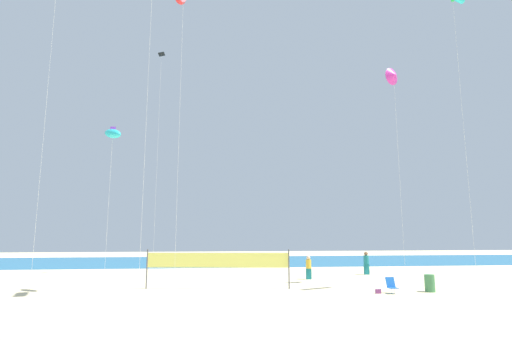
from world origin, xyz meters
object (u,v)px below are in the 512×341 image
object	(u,v)px
beachgoer_mustard_shirt	(309,267)
trash_barrel	(430,283)
kite_black_diamond	(161,60)
beach_handbag	(378,291)
beachgoer_teal_shirt	(366,262)
volleyball_net	(218,262)
folding_beach_chair	(391,285)
kite_cyan_inflatable	(113,134)
kite_magenta_delta	(394,76)

from	to	relation	value
beachgoer_mustard_shirt	trash_barrel	xyz separation A→B (m)	(5.50, -7.07, -0.43)
trash_barrel	kite_black_diamond	distance (m)	28.36
beach_handbag	trash_barrel	bearing A→B (deg)	4.90
beachgoer_teal_shirt	beachgoer_mustard_shirt	xyz separation A→B (m)	(-5.63, -2.85, -0.07)
beachgoer_mustard_shirt	beach_handbag	bearing A→B (deg)	83.80
beachgoer_mustard_shirt	beach_handbag	distance (m)	7.72
volleyball_net	kite_black_diamond	size ratio (longest dim) A/B	0.45
beach_handbag	folding_beach_chair	bearing A→B (deg)	-1.56
kite_black_diamond	trash_barrel	bearing A→B (deg)	-34.58
kite_cyan_inflatable	volleyball_net	bearing A→B (deg)	4.67
folding_beach_chair	kite_black_diamond	xyz separation A→B (m)	(-15.16, 12.47, 18.61)
beachgoer_teal_shirt	beachgoer_mustard_shirt	distance (m)	6.32
beachgoer_teal_shirt	kite_black_diamond	xyz separation A→B (m)	(-17.78, 2.24, 18.08)
kite_magenta_delta	kite_black_diamond	world-z (taller)	kite_black_diamond
folding_beach_chair	beach_handbag	distance (m)	0.87
trash_barrel	kite_cyan_inflatable	distance (m)	21.13
beachgoer_teal_shirt	beachgoer_mustard_shirt	size ratio (longest dim) A/B	1.08
volleyball_net	kite_cyan_inflatable	world-z (taller)	kite_cyan_inflatable
folding_beach_chair	volleyball_net	world-z (taller)	volleyball_net
trash_barrel	kite_magenta_delta	size ratio (longest dim) A/B	0.06
kite_magenta_delta	beachgoer_mustard_shirt	bearing A→B (deg)	148.05
folding_beach_chair	trash_barrel	bearing A→B (deg)	-21.49
kite_cyan_inflatable	beachgoer_teal_shirt	bearing A→B (deg)	22.18
trash_barrel	folding_beach_chair	bearing A→B (deg)	-173.05
beachgoer_teal_shirt	trash_barrel	distance (m)	9.94
kite_cyan_inflatable	beach_handbag	bearing A→B (deg)	-8.72
trash_barrel	beach_handbag	bearing A→B (deg)	-175.10
beachgoer_teal_shirt	kite_cyan_inflatable	xyz separation A→B (m)	(-19.13, -7.80, 8.51)
beachgoer_teal_shirt	kite_black_diamond	distance (m)	25.45
beachgoer_mustard_shirt	kite_magenta_delta	size ratio (longest dim) A/B	0.11
kite_magenta_delta	kite_cyan_inflatable	bearing A→B (deg)	-176.01
folding_beach_chair	kite_cyan_inflatable	world-z (taller)	kite_cyan_inflatable
beachgoer_mustard_shirt	kite_cyan_inflatable	xyz separation A→B (m)	(-13.49, -4.94, 8.58)
beachgoer_teal_shirt	kite_cyan_inflatable	distance (m)	22.34
beach_handbag	kite_black_diamond	distance (m)	26.84
kite_cyan_inflatable	kite_magenta_delta	bearing A→B (deg)	3.99
folding_beach_chair	kite_magenta_delta	bearing A→B (deg)	25.40
kite_magenta_delta	kite_black_diamond	distance (m)	20.38
kite_black_diamond	beachgoer_mustard_shirt	bearing A→B (deg)	-22.74
beachgoer_mustard_shirt	beach_handbag	xyz separation A→B (m)	(2.21, -7.35, -0.80)
trash_barrel	beach_handbag	world-z (taller)	trash_barrel
beachgoer_mustard_shirt	folding_beach_chair	xyz separation A→B (m)	(3.01, -7.37, -0.46)
folding_beach_chair	trash_barrel	distance (m)	2.50
kite_magenta_delta	beach_handbag	bearing A→B (deg)	-133.47
trash_barrel	volleyball_net	bearing A→B (deg)	167.79
beach_handbag	kite_magenta_delta	world-z (taller)	kite_magenta_delta
beachgoer_teal_shirt	folding_beach_chair	world-z (taller)	beachgoer_teal_shirt
folding_beach_chair	kite_black_diamond	size ratio (longest dim) A/B	0.04
beach_handbag	kite_cyan_inflatable	size ratio (longest dim) A/B	0.03
beachgoer_mustard_shirt	kite_cyan_inflatable	distance (m)	16.74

